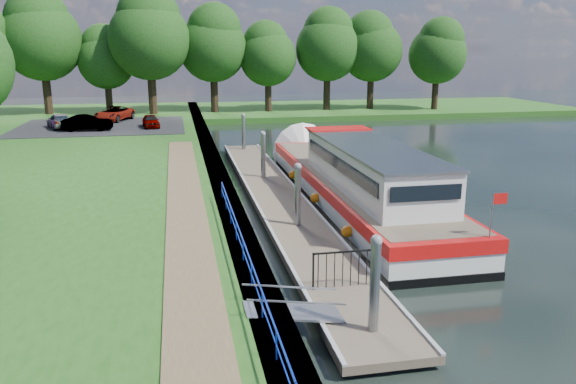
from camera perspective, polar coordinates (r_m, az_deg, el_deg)
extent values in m
plane|color=black|center=(15.39, 7.91, -14.19)|extent=(160.00, 160.00, 0.00)
cube|color=#473D2D|center=(28.65, -6.79, 0.25)|extent=(1.10, 90.00, 0.78)
cube|color=#1F4E16|center=(67.19, 3.13, 8.33)|extent=(60.00, 18.00, 0.60)
cube|color=brown|center=(21.72, -10.17, -3.35)|extent=(1.60, 40.00, 0.05)
cube|color=black|center=(51.53, -18.42, 6.36)|extent=(14.00, 12.00, 0.06)
cube|color=#0C2DBF|center=(16.88, -4.21, -5.95)|extent=(0.04, 18.00, 0.04)
cube|color=#0C2DBF|center=(17.00, -4.19, -7.05)|extent=(0.03, 18.00, 0.03)
cylinder|color=#0C2DBF|center=(12.52, -1.20, -15.25)|extent=(0.04, 0.04, 0.72)
cylinder|color=#0C2DBF|center=(14.27, -2.64, -11.34)|extent=(0.04, 0.04, 0.72)
cylinder|color=#0C2DBF|center=(16.08, -3.73, -8.30)|extent=(0.04, 0.04, 0.72)
cylinder|color=#0C2DBF|center=(17.93, -4.59, -5.87)|extent=(0.04, 0.04, 0.72)
cylinder|color=#0C2DBF|center=(19.80, -5.28, -3.90)|extent=(0.04, 0.04, 0.72)
cylinder|color=#0C2DBF|center=(21.70, -5.85, -2.28)|extent=(0.04, 0.04, 0.72)
cylinder|color=#0C2DBF|center=(23.62, -6.33, -0.91)|extent=(0.04, 0.04, 0.72)
cylinder|color=#0C2DBF|center=(25.55, -6.73, 0.24)|extent=(0.04, 0.04, 0.72)
cube|color=brown|center=(27.06, -1.05, -0.73)|extent=(2.50, 30.00, 0.24)
cube|color=#9EA0A3|center=(16.20, 6.74, -12.41)|extent=(2.30, 5.00, 0.30)
cube|color=#9EA0A3|center=(23.37, 0.71, -3.77)|extent=(2.30, 5.00, 0.30)
cube|color=#9EA0A3|center=(30.94, -2.37, 0.75)|extent=(2.30, 5.00, 0.30)
cube|color=#9EA0A3|center=(38.69, -4.22, 3.48)|extent=(2.30, 5.00, 0.30)
cube|color=#9EA0A3|center=(27.26, 1.41, -0.29)|extent=(0.12, 30.00, 0.06)
cube|color=#9EA0A3|center=(26.85, -3.55, -0.55)|extent=(0.12, 30.00, 0.06)
cylinder|color=gray|center=(14.47, 8.72, -11.27)|extent=(0.26, 0.26, 3.40)
sphere|color=gray|center=(13.83, 8.98, -4.90)|extent=(0.30, 0.30, 0.30)
cylinder|color=gray|center=(22.59, 0.98, -1.63)|extent=(0.26, 0.26, 3.40)
sphere|color=gray|center=(22.18, 1.00, 2.60)|extent=(0.30, 0.30, 0.30)
cylinder|color=gray|center=(31.20, -2.53, 2.84)|extent=(0.26, 0.26, 3.40)
sphere|color=gray|center=(30.91, -2.57, 5.93)|extent=(0.30, 0.30, 0.30)
cylinder|color=gray|center=(39.98, -4.52, 5.36)|extent=(0.26, 0.26, 3.40)
sphere|color=gray|center=(39.75, -4.57, 7.78)|extent=(0.30, 0.30, 0.30)
cube|color=#A5A8AD|center=(15.09, 0.55, -12.09)|extent=(2.58, 1.00, 0.43)
cube|color=#A5A8AD|center=(14.45, 0.95, -11.14)|extent=(2.58, 0.04, 0.41)
cube|color=#A5A8AD|center=(15.30, 0.18, -9.63)|extent=(2.58, 0.04, 0.41)
cube|color=black|center=(16.63, 2.57, -8.06)|extent=(0.05, 0.05, 1.15)
cube|color=black|center=(17.13, 8.48, -7.53)|extent=(0.05, 0.05, 1.15)
cube|color=black|center=(16.66, 5.62, -6.08)|extent=(1.85, 0.05, 0.05)
cube|color=black|center=(16.67, 3.08, -8.02)|extent=(0.02, 0.02, 1.10)
cube|color=black|center=(16.73, 3.92, -7.95)|extent=(0.02, 0.02, 1.10)
cube|color=black|center=(16.79, 4.75, -7.87)|extent=(0.02, 0.02, 1.10)
cube|color=black|center=(16.86, 5.57, -7.80)|extent=(0.02, 0.02, 1.10)
cube|color=black|center=(16.93, 6.39, -7.73)|extent=(0.02, 0.02, 1.10)
cube|color=black|center=(17.00, 7.20, -7.65)|extent=(0.02, 0.02, 1.10)
cube|color=black|center=(17.08, 8.00, -7.58)|extent=(0.02, 0.02, 1.10)
cube|color=black|center=(27.54, 6.53, -1.12)|extent=(4.00, 20.00, 0.55)
cube|color=silver|center=(27.38, 6.56, 0.09)|extent=(3.96, 19.90, 0.65)
cube|color=red|center=(27.25, 6.60, 1.24)|extent=(4.04, 20.00, 0.48)
cube|color=brown|center=(27.20, 6.61, 1.73)|extent=(3.68, 19.20, 0.04)
cone|color=silver|center=(37.20, 1.69, 3.86)|extent=(4.00, 1.50, 4.00)
cube|color=silver|center=(24.70, 8.43, 2.47)|extent=(3.00, 11.00, 1.75)
cube|color=gray|center=(24.53, 8.51, 4.58)|extent=(3.10, 11.20, 0.10)
cube|color=black|center=(24.19, 5.06, 2.92)|extent=(0.04, 10.00, 0.55)
cube|color=black|center=(25.20, 11.72, 3.14)|extent=(0.04, 10.00, 0.55)
cube|color=black|center=(29.85, 4.89, 5.10)|extent=(2.60, 0.04, 0.55)
cube|color=black|center=(19.65, 13.86, -0.12)|extent=(2.60, 0.04, 0.55)
cube|color=red|center=(29.41, 5.11, 6.44)|extent=(3.20, 1.60, 0.06)
cylinder|color=gray|center=(19.05, 19.97, -2.27)|extent=(0.05, 0.05, 1.50)
cube|color=red|center=(19.04, 20.75, -0.64)|extent=(0.50, 0.02, 0.35)
sphere|color=orange|center=(21.26, 6.02, -4.01)|extent=(0.44, 0.44, 0.44)
sphere|color=orange|center=(25.88, 2.76, -0.60)|extent=(0.44, 0.44, 0.44)
sphere|color=orange|center=(30.61, 0.50, 1.77)|extent=(0.44, 0.44, 0.44)
imported|color=#594C47|center=(21.34, 8.29, 0.60)|extent=(0.56, 0.71, 1.72)
cylinder|color=#332316|center=(63.57, -23.24, 9.04)|extent=(0.83, 0.83, 4.21)
sphere|color=#143811|center=(63.40, -23.73, 13.87)|extent=(7.95, 7.95, 7.95)
sphere|color=#143811|center=(63.61, -24.10, 15.63)|extent=(6.31, 6.31, 6.31)
cylinder|color=#332316|center=(63.18, -17.72, 8.99)|extent=(0.70, 0.70, 3.10)
sphere|color=#143811|center=(62.98, -18.00, 12.57)|extent=(5.85, 5.85, 5.85)
sphere|color=#143811|center=(63.15, -18.25, 13.88)|extent=(4.65, 4.65, 4.65)
cylinder|color=#332316|center=(60.30, -13.60, 9.60)|extent=(0.84, 0.84, 4.29)
sphere|color=#143811|center=(60.13, -13.92, 14.81)|extent=(8.10, 8.10, 8.10)
sphere|color=#143811|center=(60.34, -13.98, 16.73)|extent=(6.44, 6.44, 6.44)
cylinder|color=#332316|center=(62.41, -7.49, 9.81)|extent=(0.79, 0.79, 3.83)
sphere|color=#143811|center=(62.22, -7.64, 14.31)|extent=(7.24, 7.24, 7.24)
sphere|color=#143811|center=(62.04, -7.50, 15.99)|extent=(5.75, 5.75, 5.75)
cylinder|color=#332316|center=(62.84, -2.02, 9.69)|extent=(0.72, 0.72, 3.26)
sphere|color=#143811|center=(62.64, -2.05, 13.49)|extent=(6.16, 6.16, 6.16)
sphere|color=#143811|center=(62.86, -2.28, 14.90)|extent=(4.89, 4.89, 4.89)
cylinder|color=#332316|center=(64.54, 3.96, 10.02)|extent=(0.78, 0.78, 3.77)
sphere|color=#143811|center=(64.36, 4.04, 14.30)|extent=(7.13, 7.13, 7.13)
sphere|color=#143811|center=(64.65, 4.12, 15.88)|extent=(5.66, 5.66, 5.66)
cylinder|color=#332316|center=(66.10, 8.36, 9.95)|extent=(0.77, 0.77, 3.65)
sphere|color=#143811|center=(65.92, 8.51, 13.99)|extent=(6.89, 6.89, 6.89)
sphere|color=#143811|center=(65.83, 8.25, 15.50)|extent=(5.47, 5.47, 5.47)
cylinder|color=#332316|center=(67.12, 14.70, 9.60)|extent=(0.74, 0.74, 3.41)
sphere|color=#143811|center=(66.93, 14.94, 13.31)|extent=(6.43, 6.43, 6.43)
sphere|color=#143811|center=(66.84, 15.30, 14.67)|extent=(5.11, 5.11, 5.11)
imported|color=#999999|center=(49.37, -13.77, 7.03)|extent=(1.67, 3.35, 1.09)
imported|color=#999999|center=(48.74, -19.73, 6.63)|extent=(3.95, 1.50, 1.29)
imported|color=#999999|center=(51.25, -22.19, 6.68)|extent=(2.90, 4.34, 1.17)
imported|color=#999999|center=(54.77, -17.28, 7.60)|extent=(3.77, 5.22, 1.32)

